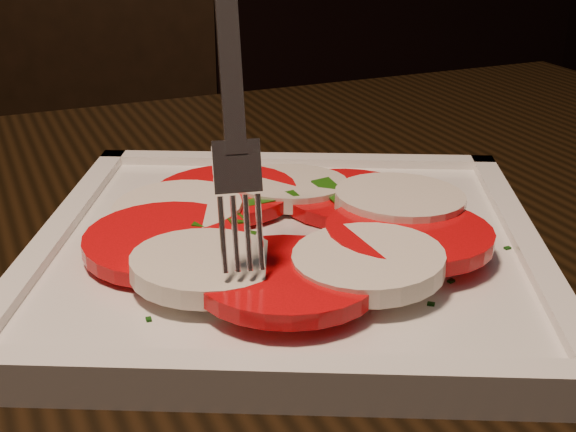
% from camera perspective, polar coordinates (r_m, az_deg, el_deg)
% --- Properties ---
extents(chair, '(0.51, 0.51, 0.93)m').
position_cam_1_polar(chair, '(1.21, -14.97, 1.72)').
color(chair, black).
rests_on(chair, ground).
extents(plate, '(0.36, 0.36, 0.01)m').
position_cam_1_polar(plate, '(0.46, 0.00, -2.61)').
color(plate, white).
rests_on(plate, table).
extents(caprese_salad, '(0.23, 0.22, 0.02)m').
position_cam_1_polar(caprese_salad, '(0.45, 0.01, -0.61)').
color(caprese_salad, red).
rests_on(caprese_salad, plate).
extents(fork, '(0.03, 0.06, 0.19)m').
position_cam_1_polar(fork, '(0.38, -4.35, 11.65)').
color(fork, white).
rests_on(fork, caprese_salad).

